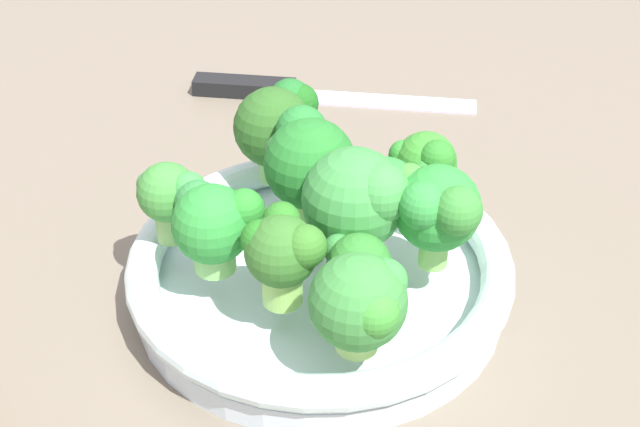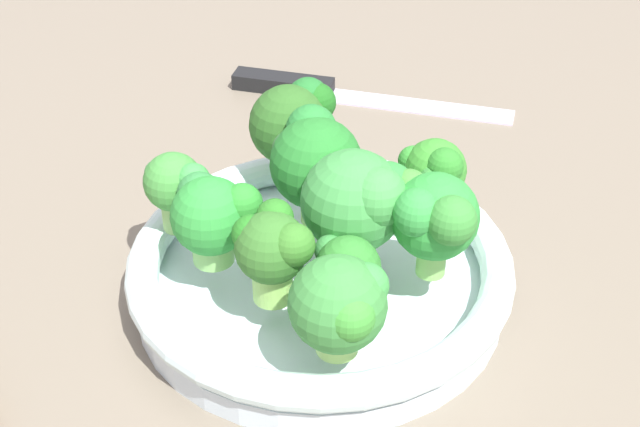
{
  "view_description": "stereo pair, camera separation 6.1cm",
  "coord_description": "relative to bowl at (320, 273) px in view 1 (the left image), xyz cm",
  "views": [
    {
      "loc": [
        -44.54,
        26.87,
        42.74
      ],
      "look_at": [
        -1.74,
        2.51,
        7.15
      ],
      "focal_mm": 52.47,
      "sensor_mm": 36.0,
      "label": 1
    },
    {
      "loc": [
        -47.21,
        21.42,
        42.74
      ],
      "look_at": [
        -1.74,
        2.51,
        7.15
      ],
      "focal_mm": 52.47,
      "sensor_mm": 36.0,
      "label": 2
    }
  ],
  "objects": [
    {
      "name": "ground_plane",
      "position": [
        1.74,
        -2.51,
        -3.37
      ],
      "size": [
        130.0,
        130.0,
        2.5
      ],
      "primitive_type": "cube",
      "color": "#706655"
    },
    {
      "name": "bowl",
      "position": [
        0.0,
        0.0,
        0.0
      ],
      "size": [
        26.2,
        26.2,
        4.15
      ],
      "color": "silver",
      "rests_on": "ground_plane"
    },
    {
      "name": "broccoli_floret_0",
      "position": [
        6.03,
        7.98,
        5.62
      ],
      "size": [
        4.51,
        4.23,
        5.78
      ],
      "color": "#7EB05A",
      "rests_on": "bowl"
    },
    {
      "name": "broccoli_floret_1",
      "position": [
        -3.27,
        4.47,
        5.95
      ],
      "size": [
        5.11,
        4.56,
        6.24
      ],
      "color": "#95CC5C",
      "rests_on": "bowl"
    },
    {
      "name": "broccoli_floret_2",
      "position": [
        0.42,
        -8.57,
        5.7
      ],
      "size": [
        4.7,
        4.36,
        6.13
      ],
      "color": "#7FB952",
      "rests_on": "bowl"
    },
    {
      "name": "broccoli_floret_3",
      "position": [
        9.37,
        -1.84,
        6.46
      ],
      "size": [
        5.84,
        6.67,
        7.27
      ],
      "color": "#7CB45F",
      "rests_on": "bowl"
    },
    {
      "name": "broccoli_floret_4",
      "position": [
        3.59,
        -1.06,
        6.82
      ],
      "size": [
        6.84,
        6.28,
        7.86
      ],
      "color": "#89BA5B",
      "rests_on": "bowl"
    },
    {
      "name": "broccoli_floret_5",
      "position": [
        2.11,
        6.7,
        5.56
      ],
      "size": [
        5.62,
        5.85,
        6.14
      ],
      "color": "#80BF60",
      "rests_on": "bowl"
    },
    {
      "name": "broccoli_floret_6",
      "position": [
        -5.07,
        -5.45,
        6.71
      ],
      "size": [
        7.09,
        5.95,
        7.27
      ],
      "color": "#8ED062",
      "rests_on": "bowl"
    },
    {
      "name": "broccoli_floret_7",
      "position": [
        -9.29,
        2.57,
        5.54
      ],
      "size": [
        6.01,
        5.87,
        6.37
      ],
      "color": "#A2D168",
      "rests_on": "bowl"
    },
    {
      "name": "broccoli_floret_8",
      "position": [
        -5.85,
        0.67,
        4.83
      ],
      "size": [
        5.17,
        4.04,
        4.98
      ],
      "color": "#76B54E",
      "rests_on": "bowl"
    },
    {
      "name": "broccoli_floret_9",
      "position": [
        -1.58,
        -2.12,
        6.65
      ],
      "size": [
        7.39,
        7.51,
        7.85
      ],
      "color": "#79BE5D",
      "rests_on": "bowl"
    },
    {
      "name": "knife",
      "position": [
        26.13,
        -12.07,
        -1.56
      ],
      "size": [
        17.94,
        22.68,
        1.5
      ],
      "color": "silver",
      "rests_on": "ground_plane"
    }
  ]
}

